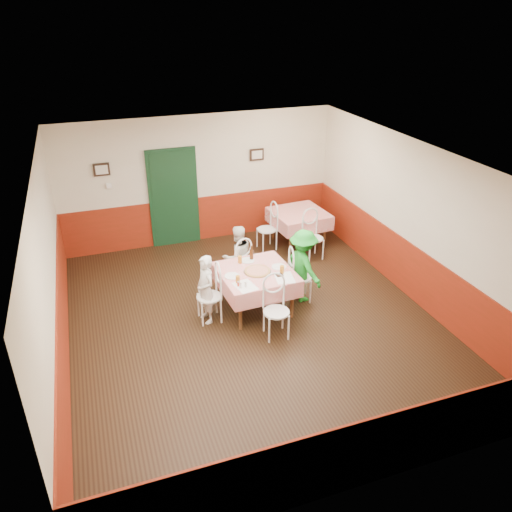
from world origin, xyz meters
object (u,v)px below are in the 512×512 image
object	(u,v)px
chair_near	(276,312)
wallet	(279,275)
chair_right	(300,278)
second_table	(298,228)
diner_far	(238,257)
glass_c	(240,259)
chair_second_b	(313,238)
diner_right	(303,266)
main_table	(256,291)
glass_b	(282,270)
diner_left	(206,289)
glass_a	(238,279)
pizza	(257,271)
chair_far	(239,265)
chair_second_a	(267,230)
chair_left	(209,297)
beer_bottle	(251,254)

from	to	relation	value
chair_near	wallet	world-z (taller)	chair_near
chair_right	chair_near	world-z (taller)	same
second_table	diner_far	bearing A→B (deg)	-144.18
glass_c	diner_far	world-z (taller)	diner_far
second_table	chair_second_b	xyz separation A→B (m)	(0.00, -0.75, 0.08)
wallet	diner_right	xyz separation A→B (m)	(0.58, 0.32, -0.09)
main_table	glass_b	distance (m)	0.63
chair_second_b	diner_left	bearing A→B (deg)	-154.98
chair_second_b	diner_right	bearing A→B (deg)	-126.27
chair_second_b	glass_a	world-z (taller)	chair_second_b
pizza	diner_left	bearing A→B (deg)	-178.67
chair_far	glass_a	bearing A→B (deg)	55.43
chair_near	glass_a	xyz separation A→B (m)	(-0.45, 0.58, 0.37)
second_table	diner_far	size ratio (longest dim) A/B	0.92
main_table	diner_far	xyz separation A→B (m)	(-0.05, 0.90, 0.24)
second_table	glass_c	size ratio (longest dim) A/B	8.52
glass_c	chair_near	bearing A→B (deg)	-80.34
chair_near	chair_second_a	bearing A→B (deg)	77.21
glass_c	chair_right	bearing A→B (deg)	-18.34
diner_far	glass_a	bearing A→B (deg)	64.94
chair_left	chair_right	bearing A→B (deg)	94.40
pizza	diner_right	world-z (taller)	diner_right
wallet	diner_far	distance (m)	1.24
chair_near	chair_right	bearing A→B (deg)	53.02
main_table	diner_far	size ratio (longest dim) A/B	1.00
chair_second_a	beer_bottle	world-z (taller)	beer_bottle
glass_a	diner_right	size ratio (longest dim) A/B	0.09
chair_near	diner_left	xyz separation A→B (m)	(-0.94, 0.80, 0.15)
chair_second_a	glass_c	xyz separation A→B (m)	(-1.19, -1.84, 0.38)
chair_second_a	glass_a	size ratio (longest dim) A/B	7.19
wallet	diner_far	xyz separation A→B (m)	(-0.37, 1.17, -0.16)
chair_far	diner_far	xyz separation A→B (m)	(-0.00, 0.05, 0.16)
chair_far	chair_second_b	bearing A→B (deg)	-177.76
main_table	second_table	world-z (taller)	same
chair_second_a	wallet	xyz separation A→B (m)	(-0.71, -2.49, 0.32)
chair_left	chair_second_a	world-z (taller)	same
pizza	diner_far	bearing A→B (deg)	93.89
beer_bottle	diner_right	xyz separation A→B (m)	(0.83, -0.38, -0.20)
chair_near	chair_second_a	xyz separation A→B (m)	(0.98, 3.07, 0.00)
second_table	chair_second_b	size ratio (longest dim) A/B	1.24
glass_c	wallet	size ratio (longest dim) A/B	1.20
second_table	glass_b	size ratio (longest dim) A/B	8.27
chair_left	diner_right	distance (m)	1.76
chair_far	chair_second_b	distance (m)	1.93
chair_second_a	chair_second_b	distance (m)	1.06
second_table	chair_right	xyz separation A→B (m)	(-0.93, -2.17, 0.08)
second_table	pizza	world-z (taller)	pizza
diner_right	second_table	bearing A→B (deg)	-36.65
pizza	wallet	xyz separation A→B (m)	(0.30, -0.25, -0.00)
diner_left	glass_b	bearing A→B (deg)	71.03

